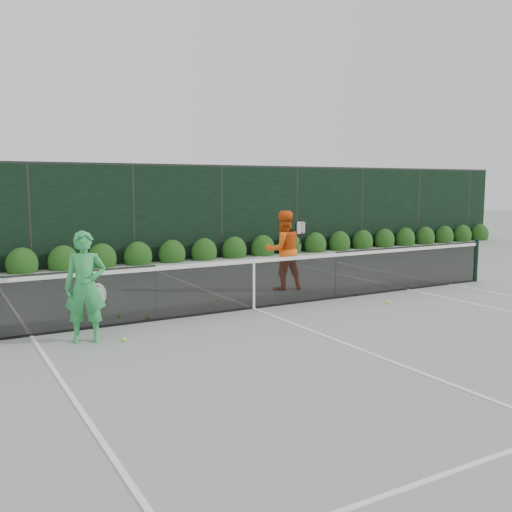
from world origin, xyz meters
TOP-DOWN VIEW (x-y plane):
  - ground at (0.00, 0.00)m, footprint 80.00×80.00m
  - tennis_net at (-0.02, 0.00)m, footprint 12.90×0.10m
  - player_woman at (-3.39, -0.73)m, footprint 0.73×0.60m
  - player_man at (1.62, 1.47)m, footprint 0.99×0.82m
  - court_lines at (0.00, 0.00)m, footprint 11.03×23.83m
  - windscreen_fence at (0.00, -2.71)m, footprint 32.00×21.07m
  - hedge_row at (-0.00, 7.15)m, footprint 31.66×0.65m
  - tennis_balls at (-1.04, -0.04)m, footprint 5.58×2.11m

SIDE VIEW (x-z plane):
  - ground at x=0.00m, z-range 0.00..0.00m
  - court_lines at x=0.00m, z-range 0.00..0.01m
  - tennis_balls at x=-1.04m, z-range 0.00..0.07m
  - hedge_row at x=0.00m, z-range -0.23..0.70m
  - tennis_net at x=-0.02m, z-range 0.00..1.07m
  - player_woman at x=-3.39m, z-range 0.00..1.73m
  - player_man at x=1.62m, z-range 0.00..1.83m
  - windscreen_fence at x=0.00m, z-range -0.02..3.04m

